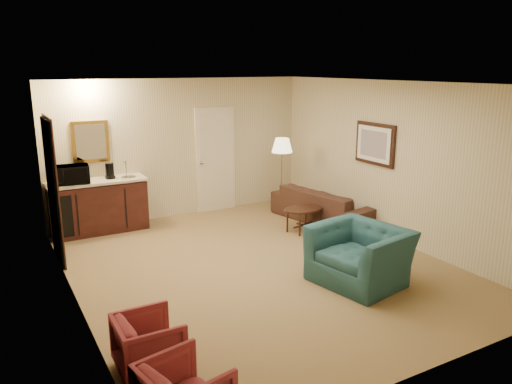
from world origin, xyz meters
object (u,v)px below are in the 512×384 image
sofa (325,200)px  waste_bin (138,219)px  wetbar_cabinet (99,206)px  coffee_table (303,220)px  microwave (71,173)px  coffee_maker (110,171)px  teal_armchair (360,246)px  floor_lamp (282,176)px  rose_chair_near (149,341)px

sofa → waste_bin: bearing=55.7°
wetbar_cabinet → coffee_table: bearing=-29.0°
wetbar_cabinet → waste_bin: size_ratio=5.53×
coffee_table → microwave: bearing=154.5°
coffee_table → coffee_maker: coffee_maker is taller
teal_armchair → floor_lamp: floor_lamp is taller
waste_bin → teal_armchair: bearing=-63.1°
waste_bin → microwave: microwave is taller
teal_armchair → sofa: bearing=142.0°
floor_lamp → coffee_maker: (-3.11, 0.64, 0.31)m
floor_lamp → wetbar_cabinet: bearing=169.5°
teal_armchair → waste_bin: 4.24m
coffee_table → floor_lamp: 1.25m
rose_chair_near → coffee_maker: 4.55m
wetbar_cabinet → rose_chair_near: (-0.50, -4.41, -0.16)m
rose_chair_near → coffee_maker: size_ratio=2.21×
microwave → coffee_maker: (0.64, 0.06, -0.05)m
coffee_table → coffee_maker: 3.46m
floor_lamp → waste_bin: 2.82m
floor_lamp → microwave: (-3.75, 0.57, 0.36)m
sofa → teal_armchair: teal_armchair is taller
wetbar_cabinet → coffee_maker: coffee_maker is taller
sofa → microwave: bearing=60.8°
floor_lamp → sofa: bearing=-60.6°
sofa → wetbar_cabinet: bearing=58.4°
wetbar_cabinet → sofa: wetbar_cabinet is taller
teal_armchair → microwave: (-2.96, 3.79, 0.60)m
coffee_table → waste_bin: 2.96m
microwave → teal_armchair: bearing=-46.3°
sofa → coffee_maker: bearing=56.9°
rose_chair_near → coffee_table: (3.61, 2.69, -0.09)m
teal_armchair → coffee_table: bearing=154.7°
floor_lamp → coffee_maker: size_ratio=5.45×
teal_armchair → coffee_maker: (-2.33, 3.85, 0.55)m
teal_armchair → floor_lamp: (0.79, 3.22, 0.24)m
rose_chair_near → waste_bin: 4.49m
teal_armchair → floor_lamp: bearing=155.3°
coffee_maker → rose_chair_near: bearing=-112.8°
wetbar_cabinet → rose_chair_near: bearing=-96.5°
rose_chair_near → coffee_maker: coffee_maker is taller
microwave → coffee_maker: size_ratio=2.00×
wetbar_cabinet → floor_lamp: (3.35, -0.62, 0.29)m
waste_bin → coffee_maker: (-0.41, 0.09, 0.91)m
sofa → teal_armchair: size_ratio=1.81×
teal_armchair → coffee_maker: 4.53m
sofa → waste_bin: size_ratio=7.09×
wetbar_cabinet → coffee_table: (3.11, -1.72, -0.25)m
teal_armchair → waste_bin: bearing=-164.0°
coffee_table → coffee_maker: bearing=148.8°
rose_chair_near → wetbar_cabinet: bearing=-5.9°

